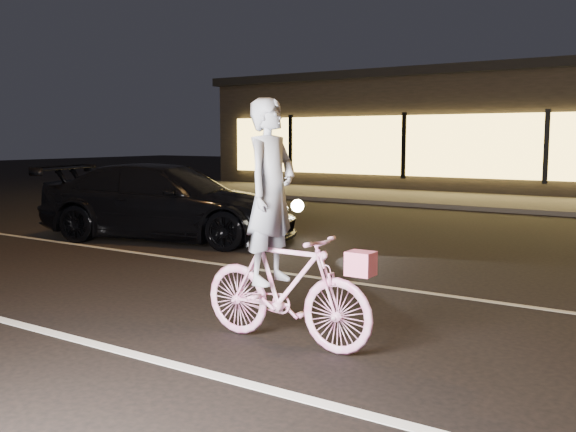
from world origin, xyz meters
The scene contains 7 objects.
ground centered at (0.00, 0.00, 0.00)m, with size 90.00×90.00×0.00m, color black.
lane_stripe_near centered at (0.00, -1.50, 0.00)m, with size 60.00×0.12×0.01m, color silver.
lane_stripe_far centered at (0.00, 2.00, 0.00)m, with size 60.00×0.10×0.01m, color gray.
sidewalk centered at (0.00, 13.00, 0.06)m, with size 30.00×4.00×0.12m, color #383533.
storefront centered at (0.00, 18.97, 2.15)m, with size 25.40×8.42×4.20m.
cyclist centered at (0.88, -0.54, 0.79)m, with size 1.76×0.61×2.21m.
sedan centered at (-4.20, 3.31, 0.69)m, with size 5.12×3.12×1.39m.
Camera 1 is at (4.04, -5.24, 1.86)m, focal length 40.00 mm.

